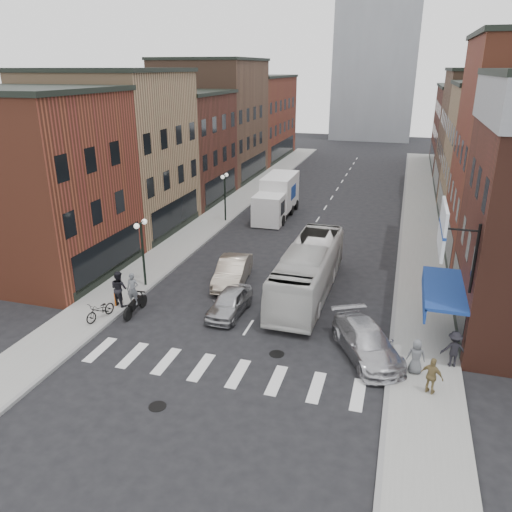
{
  "coord_description": "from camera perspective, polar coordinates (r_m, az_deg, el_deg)",
  "views": [
    {
      "loc": [
        6.77,
        -20.25,
        12.35
      ],
      "look_at": [
        -0.97,
        5.59,
        2.11
      ],
      "focal_mm": 35.0,
      "sensor_mm": 36.0,
      "label": 1
    }
  ],
  "objects": [
    {
      "name": "crosswalk_stripes",
      "position": [
        22.27,
        -4.06,
        -12.94
      ],
      "size": [
        12.0,
        2.2,
        0.01
      ],
      "primitive_type": "cube",
      "color": "silver",
      "rests_on": "ground"
    },
    {
      "name": "bldg_left_mid_a",
      "position": [
        41.05,
        -15.89,
        11.34
      ],
      "size": [
        10.3,
        10.2,
        12.3
      ],
      "color": "#A47F5A",
      "rests_on": "ground"
    },
    {
      "name": "bldg_left_near",
      "position": [
        33.63,
        -24.34,
        7.48
      ],
      "size": [
        10.3,
        9.2,
        11.3
      ],
      "color": "brown",
      "rests_on": "ground"
    },
    {
      "name": "sidewalk_right",
      "position": [
        44.03,
        18.28,
        3.54
      ],
      "size": [
        3.0,
        74.0,
        0.15
      ],
      "primitive_type": "cube",
      "color": "gray",
      "rests_on": "ground"
    },
    {
      "name": "bldg_left_far_a",
      "position": [
        59.66,
        -4.98,
        15.24
      ],
      "size": [
        10.3,
        12.2,
        13.3
      ],
      "color": "brown",
      "rests_on": "ground"
    },
    {
      "name": "box_truck",
      "position": [
        43.69,
        2.39,
        6.7
      ],
      "size": [
        2.53,
        8.03,
        3.48
      ],
      "rotation": [
        0.0,
        0.0,
        0.02
      ],
      "color": "white",
      "rests_on": "ground"
    },
    {
      "name": "streetlamp_far",
      "position": [
        41.87,
        -3.59,
        7.73
      ],
      "size": [
        0.32,
        1.22,
        4.11
      ],
      "color": "black",
      "rests_on": "ground"
    },
    {
      "name": "awning_blue",
      "position": [
        24.83,
        20.28,
        -3.62
      ],
      "size": [
        1.8,
        5.0,
        0.78
      ],
      "color": "navy",
      "rests_on": "ground"
    },
    {
      "name": "parked_bicycle",
      "position": [
        27.0,
        -17.37,
        -5.94
      ],
      "size": [
        1.06,
        1.96,
        0.98
      ],
      "primitive_type": "imported",
      "rotation": [
        0.0,
        0.0,
        -0.23
      ],
      "color": "black",
      "rests_on": "sidewalk_left"
    },
    {
      "name": "ground",
      "position": [
        24.67,
        -1.59,
        -9.26
      ],
      "size": [
        160.0,
        160.0,
        0.0
      ],
      "primitive_type": "plane",
      "color": "black",
      "rests_on": "ground"
    },
    {
      "name": "bldg_left_mid_b",
      "position": [
        49.84,
        -9.63,
        12.21
      ],
      "size": [
        10.3,
        10.2,
        10.3
      ],
      "color": "#49231A",
      "rests_on": "ground"
    },
    {
      "name": "curb_right",
      "position": [
        44.02,
        16.32,
        3.65
      ],
      "size": [
        0.2,
        74.0,
        0.16
      ],
      "primitive_type": "cube",
      "color": "gray",
      "rests_on": "ground"
    },
    {
      "name": "curb_car",
      "position": [
        23.36,
        12.54,
        -9.59
      ],
      "size": [
        4.14,
        5.38,
        1.45
      ],
      "primitive_type": "imported",
      "rotation": [
        0.0,
        0.0,
        0.49
      ],
      "color": "#B3B2B7",
      "rests_on": "ground"
    },
    {
      "name": "streetlamp_near",
      "position": [
        29.63,
        -12.91,
        1.68
      ],
      "size": [
        0.32,
        1.22,
        4.11
      ],
      "color": "black",
      "rests_on": "ground"
    },
    {
      "name": "curb_left",
      "position": [
        46.12,
        -1.33,
        5.26
      ],
      "size": [
        0.2,
        74.0,
        0.16
      ],
      "primitive_type": "cube",
      "color": "gray",
      "rests_on": "ground"
    },
    {
      "name": "sedan_left_far",
      "position": [
        30.17,
        -2.7,
        -1.77
      ],
      "size": [
        2.22,
        4.91,
        1.56
      ],
      "primitive_type": "imported",
      "rotation": [
        0.0,
        0.0,
        0.12
      ],
      "color": "#AE9F8D",
      "rests_on": "ground"
    },
    {
      "name": "sedan_left_near",
      "position": [
        26.58,
        -3.03,
        -5.31
      ],
      "size": [
        1.72,
        3.97,
        1.33
      ],
      "primitive_type": "imported",
      "rotation": [
        0.0,
        0.0,
        -0.04
      ],
      "color": "#A3A3A7",
      "rests_on": "ground"
    },
    {
      "name": "ped_right_a",
      "position": [
        23.45,
        21.69,
        -9.84
      ],
      "size": [
        1.13,
        0.68,
        1.65
      ],
      "primitive_type": "imported",
      "rotation": [
        0.0,
        0.0,
        3.29
      ],
      "color": "black",
      "rests_on": "sidewalk_right"
    },
    {
      "name": "billboard_sign",
      "position": [
        21.74,
        20.76,
        2.8
      ],
      "size": [
        1.52,
        3.0,
        3.7
      ],
      "color": "black",
      "rests_on": "ground"
    },
    {
      "name": "bike_rack",
      "position": [
        28.46,
        -15.5,
        -4.51
      ],
      "size": [
        0.08,
        0.68,
        0.8
      ],
      "color": "#D8590C",
      "rests_on": "sidewalk_left"
    },
    {
      "name": "ped_right_b",
      "position": [
        21.39,
        19.46,
        -12.81
      ],
      "size": [
        1.03,
        0.81,
        1.57
      ],
      "primitive_type": "imported",
      "rotation": [
        0.0,
        0.0,
        2.7
      ],
      "color": "olive",
      "rests_on": "sidewalk_right"
    },
    {
      "name": "ped_right_c",
      "position": [
        22.47,
        17.84,
        -10.85
      ],
      "size": [
        0.79,
        0.53,
        1.57
      ],
      "primitive_type": "imported",
      "rotation": [
        0.0,
        0.0,
        3.18
      ],
      "color": "#585B60",
      "rests_on": "sidewalk_right"
    },
    {
      "name": "bldg_right_far_a",
      "position": [
        56.2,
        25.63,
        12.49
      ],
      "size": [
        10.3,
        12.2,
        12.3
      ],
      "color": "brown",
      "rests_on": "ground"
    },
    {
      "name": "transit_bus",
      "position": [
        28.64,
        5.98,
        -1.64
      ],
      "size": [
        2.61,
        10.62,
        2.95
      ],
      "primitive_type": "imported",
      "rotation": [
        0.0,
        0.0,
        -0.01
      ],
      "color": "silver",
      "rests_on": "ground"
    },
    {
      "name": "bldg_left_far_b",
      "position": [
        72.9,
        -0.79,
        15.52
      ],
      "size": [
        10.3,
        16.2,
        11.3
      ],
      "color": "brown",
      "rests_on": "ground"
    },
    {
      "name": "bldg_right_far_b",
      "position": [
        70.11,
        23.99,
        13.18
      ],
      "size": [
        10.3,
        16.2,
        10.3
      ],
      "color": "#49231A",
      "rests_on": "ground"
    },
    {
      "name": "ped_left_solo",
      "position": [
        28.04,
        -15.38,
        -3.58
      ],
      "size": [
        1.08,
        0.84,
        1.96
      ],
      "primitive_type": "imported",
      "rotation": [
        0.0,
        0.0,
        2.8
      ],
      "color": "black",
      "rests_on": "sidewalk_left"
    },
    {
      "name": "sidewalk_left",
      "position": [
        46.57,
        -3.09,
        5.48
      ],
      "size": [
        3.0,
        74.0,
        0.15
      ],
      "primitive_type": "cube",
      "color": "gray",
      "rests_on": "ground"
    },
    {
      "name": "motorcycle_rider",
      "position": [
        27.12,
        -13.8,
        -4.37
      ],
      "size": [
        0.68,
        2.3,
        2.34
      ],
      "rotation": [
        0.0,
        0.0,
        0.12
      ],
      "color": "black",
      "rests_on": "ground"
    }
  ]
}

